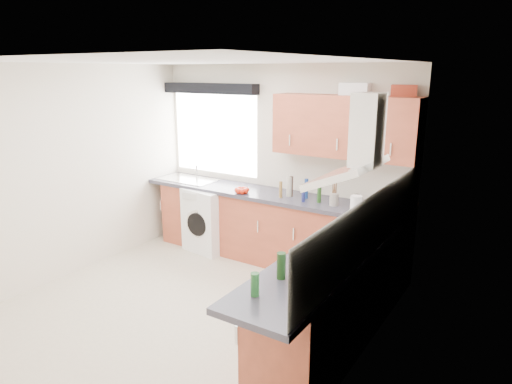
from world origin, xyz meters
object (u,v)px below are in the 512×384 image
Objects in this scene: extractor_hood at (357,151)px; upper_cabinets at (344,127)px; oven at (338,295)px; washing_machine at (211,219)px.

upper_cabinets reaches higher than extractor_hood.
extractor_hood is 1.48m from upper_cabinets.
oven is 1.09× the size of extractor_hood.
washing_machine is (-2.44, 1.10, -1.33)m from extractor_hood.
upper_cabinets is 1.94× the size of washing_machine.
oven is at bearing -67.46° from upper_cabinets.
extractor_hood is 0.46× the size of upper_cabinets.
extractor_hood is at bearing -16.63° from washing_machine.
oven is 0.50× the size of upper_cabinets.
washing_machine is at bearing 155.77° from extractor_hood.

